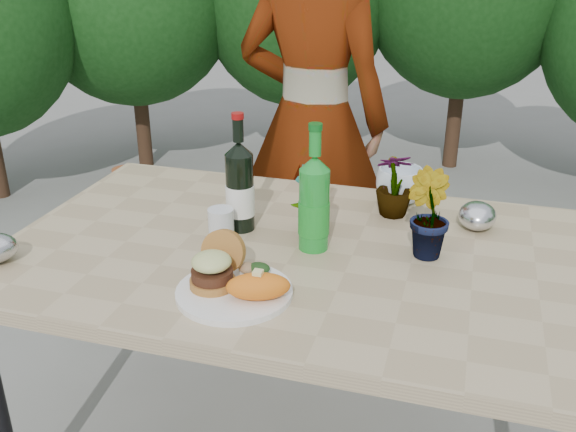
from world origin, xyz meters
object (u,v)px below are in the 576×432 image
(dinner_plate, at_px, (234,292))
(wine_bottle, at_px, (240,188))
(person, at_px, (313,121))
(patio_table, at_px, (296,266))

(dinner_plate, xyz_separation_m, wine_bottle, (-0.11, 0.36, 0.12))
(person, bearing_deg, patio_table, 105.76)
(person, bearing_deg, dinner_plate, 99.49)
(dinner_plate, bearing_deg, person, 95.48)
(patio_table, bearing_deg, person, 101.75)
(patio_table, height_order, dinner_plate, dinner_plate)
(dinner_plate, height_order, person, person)
(dinner_plate, height_order, wine_bottle, wine_bottle)
(patio_table, relative_size, dinner_plate, 5.71)
(patio_table, distance_m, wine_bottle, 0.27)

